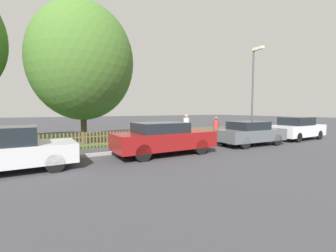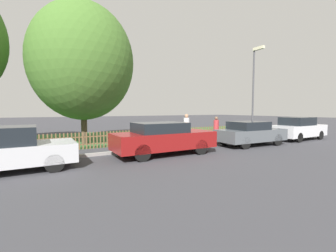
# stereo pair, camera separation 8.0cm
# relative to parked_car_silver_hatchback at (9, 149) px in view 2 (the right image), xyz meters

# --- Properties ---
(ground_plane) EXTENTS (120.00, 120.00, 0.00)m
(ground_plane) POSITION_rel_parked_car_silver_hatchback_xyz_m (5.66, 1.09, -0.71)
(ground_plane) COLOR #38383D
(kerb_stone) EXTENTS (30.84, 0.20, 0.12)m
(kerb_stone) POSITION_rel_parked_car_silver_hatchback_xyz_m (5.66, 1.19, -0.65)
(kerb_stone) COLOR gray
(kerb_stone) RESTS_ON ground
(grass_strip) EXTENTS (30.84, 8.36, 0.01)m
(grass_strip) POSITION_rel_parked_car_silver_hatchback_xyz_m (5.66, 7.29, -0.71)
(grass_strip) COLOR #33602D
(grass_strip) RESTS_ON ground
(park_fence) EXTENTS (30.84, 0.05, 0.85)m
(park_fence) POSITION_rel_parked_car_silver_hatchback_xyz_m (5.66, 3.13, -0.29)
(park_fence) COLOR brown
(park_fence) RESTS_ON ground
(parked_car_silver_hatchback) EXTENTS (3.77, 1.83, 1.43)m
(parked_car_silver_hatchback) POSITION_rel_parked_car_silver_hatchback_xyz_m (0.00, 0.00, 0.00)
(parked_car_silver_hatchback) COLOR #BCBCC1
(parked_car_silver_hatchback) RESTS_ON ground
(parked_car_black_saloon) EXTENTS (4.48, 1.76, 1.41)m
(parked_car_black_saloon) POSITION_rel_parked_car_silver_hatchback_xyz_m (5.53, -0.02, 0.03)
(parked_car_black_saloon) COLOR maroon
(parked_car_black_saloon) RESTS_ON ground
(parked_car_navy_estate) EXTENTS (3.98, 1.81, 1.32)m
(parked_car_navy_estate) POSITION_rel_parked_car_silver_hatchback_xyz_m (10.91, -0.10, -0.02)
(parked_car_navy_estate) COLOR #51565B
(parked_car_navy_estate) RESTS_ON ground
(parked_car_red_compact) EXTENTS (4.13, 1.77, 1.48)m
(parked_car_red_compact) POSITION_rel_parked_car_silver_hatchback_xyz_m (15.57, -0.02, 0.03)
(parked_car_red_compact) COLOR silver
(parked_car_red_compact) RESTS_ON ground
(covered_motorcycle) EXTENTS (2.09, 0.90, 1.09)m
(covered_motorcycle) POSITION_rel_parked_car_silver_hatchback_xyz_m (5.77, 1.86, -0.04)
(covered_motorcycle) COLOR black
(covered_motorcycle) RESTS_ON ground
(tree_behind_motorcycle) EXTENTS (5.56, 5.56, 7.79)m
(tree_behind_motorcycle) POSITION_rel_parked_car_silver_hatchback_xyz_m (3.00, 4.71, 3.88)
(tree_behind_motorcycle) COLOR #473828
(tree_behind_motorcycle) RESTS_ON ground
(pedestrian_near_fence) EXTENTS (0.49, 0.49, 1.71)m
(pedestrian_near_fence) POSITION_rel_parked_car_silver_hatchback_xyz_m (8.41, 2.45, 0.26)
(pedestrian_near_fence) COLOR slate
(pedestrian_near_fence) RESTS_ON ground
(pedestrian_by_lamp) EXTENTS (0.42, 0.42, 1.55)m
(pedestrian_by_lamp) POSITION_rel_parked_car_silver_hatchback_xyz_m (10.18, 1.84, 0.16)
(pedestrian_by_lamp) COLOR #7F6B51
(pedestrian_by_lamp) RESTS_ON ground
(street_lamp) EXTENTS (0.20, 0.79, 5.95)m
(street_lamp) POSITION_rel_parked_car_silver_hatchback_xyz_m (13.09, 1.50, 3.01)
(street_lamp) COLOR #47474C
(street_lamp) RESTS_ON ground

